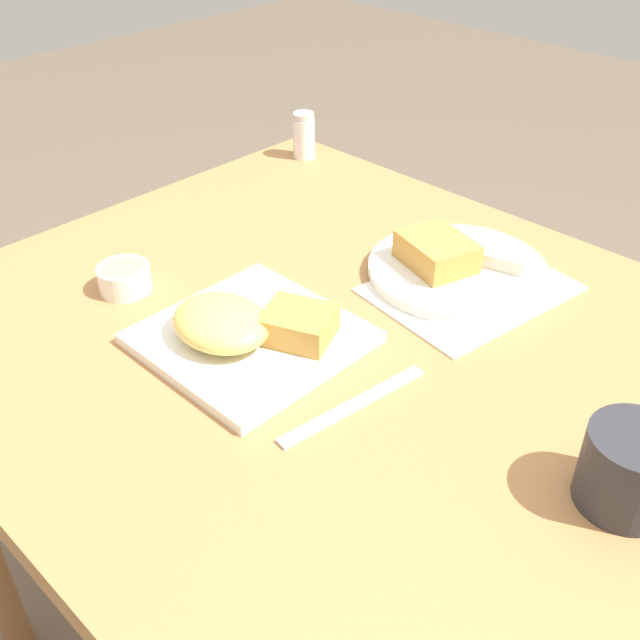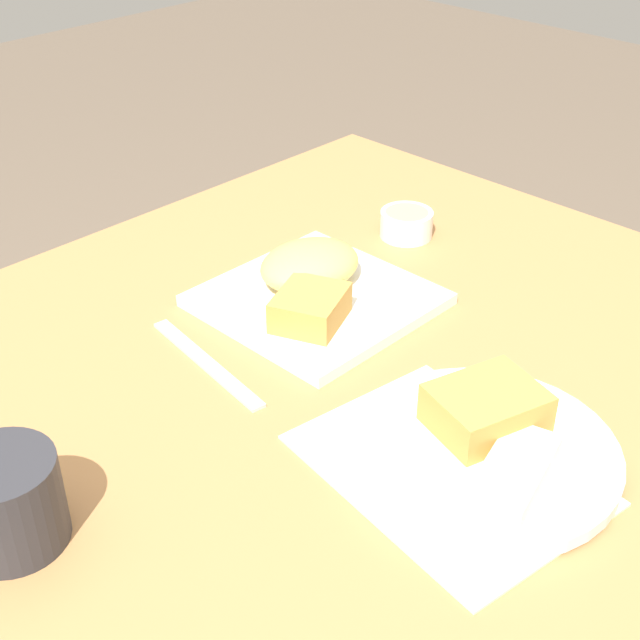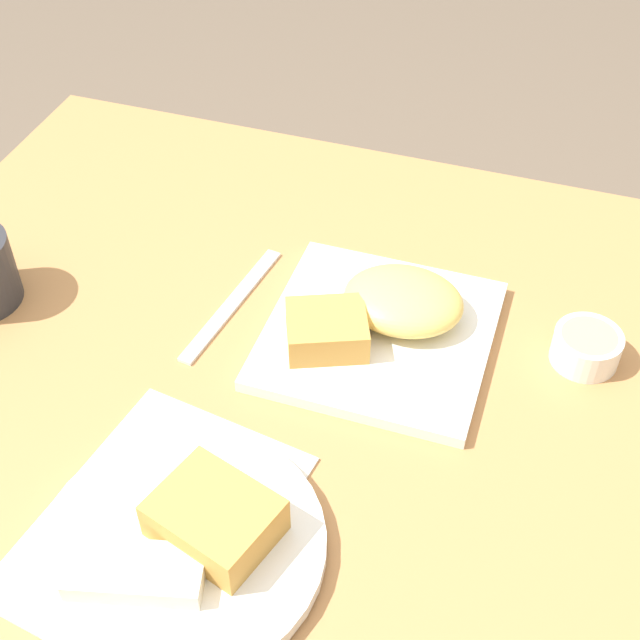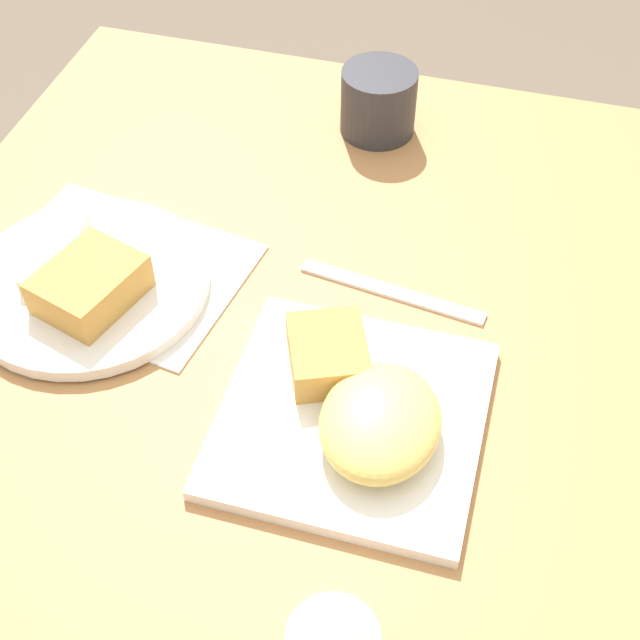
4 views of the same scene
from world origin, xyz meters
name	(u,v)px [view 1 (image 1 of 4)]	position (x,y,z in m)	size (l,w,h in m)	color
dining_table	(336,390)	(0.00, 0.00, 0.66)	(1.01, 0.86, 0.75)	#B27A47
menu_card	(470,289)	(0.06, 0.20, 0.75)	(0.23, 0.28, 0.00)	silver
plate_square_near	(246,330)	(-0.07, -0.09, 0.77)	(0.23, 0.23, 0.06)	white
plate_oval_far	(455,264)	(0.02, 0.22, 0.77)	(0.25, 0.25, 0.05)	white
sauce_ramekin	(124,278)	(-0.27, -0.12, 0.77)	(0.07, 0.07, 0.04)	white
salt_shaker	(304,138)	(-0.42, 0.36, 0.79)	(0.04, 0.04, 0.08)	white
butter_knife	(354,405)	(0.10, -0.08, 0.75)	(0.04, 0.20, 0.00)	silver
coffee_mug	(630,469)	(0.37, -0.01, 0.79)	(0.09, 0.09, 0.08)	#2D2D33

